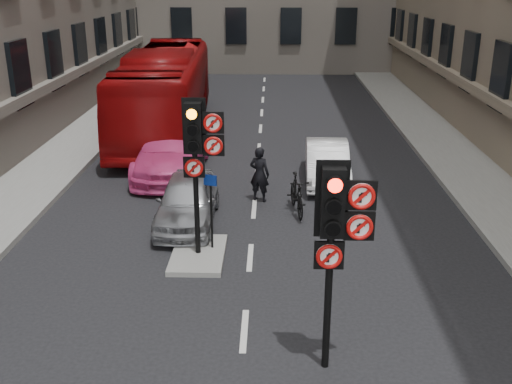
# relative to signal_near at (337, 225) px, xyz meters

# --- Properties ---
(pavement_left) EXTENTS (3.00, 50.00, 0.16)m
(pavement_left) POSITION_rel_signal_near_xyz_m (-8.69, 11.01, -2.50)
(pavement_left) COLOR gray
(pavement_left) RESTS_ON ground
(pavement_right) EXTENTS (3.00, 50.00, 0.16)m
(pavement_right) POSITION_rel_signal_near_xyz_m (5.71, 11.01, -2.50)
(pavement_right) COLOR gray
(pavement_right) RESTS_ON ground
(centre_island) EXTENTS (1.20, 2.00, 0.12)m
(centre_island) POSITION_rel_signal_near_xyz_m (-2.69, 4.01, -2.52)
(centre_island) COLOR gray
(centre_island) RESTS_ON ground
(signal_near) EXTENTS (0.91, 0.40, 3.58)m
(signal_near) POSITION_rel_signal_near_xyz_m (0.00, 0.00, 0.00)
(signal_near) COLOR black
(signal_near) RESTS_ON ground
(signal_far) EXTENTS (0.91, 0.40, 3.58)m
(signal_far) POSITION_rel_signal_near_xyz_m (-2.60, 4.00, 0.12)
(signal_far) COLOR black
(signal_far) RESTS_ON centre_island
(car_silver) EXTENTS (1.56, 3.72, 1.26)m
(car_silver) POSITION_rel_signal_near_xyz_m (-3.19, 6.01, -1.95)
(car_silver) COLOR #95979C
(car_silver) RESTS_ON ground
(car_white) EXTENTS (1.42, 3.75, 1.22)m
(car_white) POSITION_rel_signal_near_xyz_m (0.72, 9.45, -1.97)
(car_white) COLOR silver
(car_white) RESTS_ON ground
(car_pink) EXTENTS (2.17, 5.23, 1.51)m
(car_pink) POSITION_rel_signal_near_xyz_m (-4.23, 10.21, -1.83)
(car_pink) COLOR #DE4189
(car_pink) RESTS_ON ground
(bus_red) EXTENTS (3.40, 12.10, 3.34)m
(bus_red) POSITION_rel_signal_near_xyz_m (-5.31, 15.46, -0.91)
(bus_red) COLOR maroon
(bus_red) RESTS_ON ground
(motorcycle) EXTENTS (0.74, 1.81, 1.06)m
(motorcycle) POSITION_rel_signal_near_xyz_m (-0.32, 6.78, -2.05)
(motorcycle) COLOR black
(motorcycle) RESTS_ON ground
(motorcyclist) EXTENTS (0.68, 0.56, 1.60)m
(motorcyclist) POSITION_rel_signal_near_xyz_m (-1.35, 7.66, -1.78)
(motorcyclist) COLOR black
(motorcyclist) RESTS_ON ground
(info_sign) EXTENTS (0.31, 0.14, 1.81)m
(info_sign) POSITION_rel_signal_near_xyz_m (-2.39, 4.26, -1.29)
(info_sign) COLOR black
(info_sign) RESTS_ON centre_island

